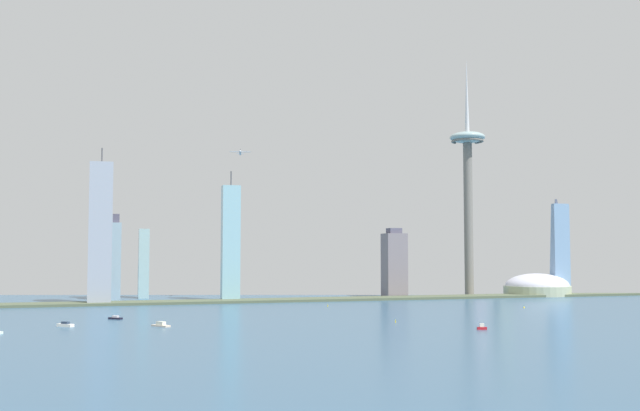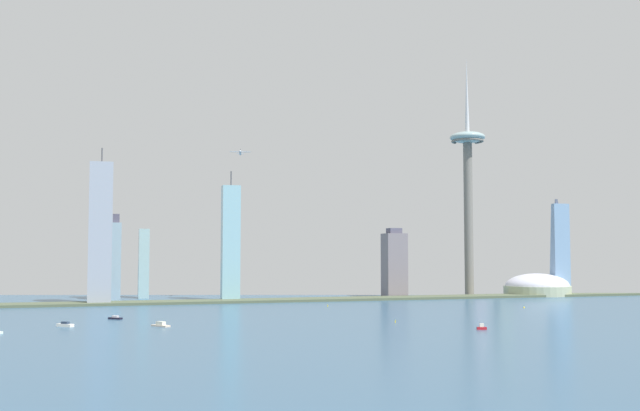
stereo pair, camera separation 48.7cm
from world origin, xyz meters
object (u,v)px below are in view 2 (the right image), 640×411
boat_3 (161,325)px  boat_2 (482,327)px  stadium_dome (537,287)px  channel_buoy_1 (395,321)px  skyscraper_8 (115,260)px  channel_buoy_2 (524,307)px  skyscraper_6 (231,243)px  skyscraper_3 (394,264)px  airplane (240,152)px  observation_tower (468,168)px  skyscraper_2 (503,251)px  skyscraper_7 (397,265)px  skyscraper_9 (477,248)px  boat_1 (115,318)px  skyscraper_0 (109,262)px  skyscraper_4 (144,263)px  channel_buoy_0 (328,305)px  boat_4 (65,325)px  skyscraper_1 (558,249)px  skyscraper_5 (101,233)px

boat_3 → boat_2: bearing=30.5°
stadium_dome → channel_buoy_1: size_ratio=32.16×
skyscraper_8 → boat_3: (33.93, -330.79, -48.38)m
channel_buoy_2 → skyscraper_6: bearing=145.5°
skyscraper_3 → airplane: bearing=178.1°
observation_tower → skyscraper_8: observation_tower is taller
skyscraper_2 → skyscraper_3: bearing=-160.6°
skyscraper_3 → skyscraper_7: size_ratio=0.89×
channel_buoy_1 → channel_buoy_2: bearing=29.7°
skyscraper_6 → airplane: airplane is taller
skyscraper_9 → boat_1: 592.41m
boat_1 → boat_3: 83.13m
skyscraper_0 → boat_1: size_ratio=9.29×
skyscraper_4 → skyscraper_7: (345.89, -15.78, -3.29)m
skyscraper_2 → skyscraper_4: skyscraper_2 is taller
skyscraper_4 → channel_buoy_1: 436.41m
channel_buoy_1 → channel_buoy_2: channel_buoy_1 is taller
skyscraper_2 → channel_buoy_0: (-335.17, -203.06, -59.47)m
skyscraper_0 → channel_buoy_1: size_ratio=41.82×
skyscraper_3 → skyscraper_0: bearing=169.4°
skyscraper_7 → boat_4: skyscraper_7 is taller
observation_tower → stadium_dome: (99.69, -6.83, -162.79)m
channel_buoy_2 → channel_buoy_0: bearing=157.9°
channel_buoy_1 → stadium_dome: bearing=42.4°
skyscraper_0 → channel_buoy_2: (425.57, -278.13, -45.43)m
skyscraper_3 → airplane: airplane is taller
airplane → boat_3: bearing=-10.4°
skyscraper_1 → boat_2: 494.71m
skyscraper_1 → boat_4: size_ratio=9.41×
boat_2 → channel_buoy_1: boat_2 is taller
skyscraper_4 → skyscraper_5: (-52.86, -99.14, 36.51)m
skyscraper_2 → stadium_dome: bearing=-89.5°
skyscraper_8 → airplane: (149.78, -25.59, 135.58)m
stadium_dome → boat_4: 654.34m
skyscraper_2 → observation_tower: bearing=-140.6°
observation_tower → skyscraper_7: bearing=141.1°
observation_tower → skyscraper_9: 141.94m
skyscraper_7 → skyscraper_8: 382.13m
observation_tower → skyscraper_0: (-467.28, 77.20, -127.55)m
skyscraper_3 → boat_1: size_ratio=7.17×
boat_4 → skyscraper_5: bearing=-51.4°
skyscraper_3 → skyscraper_2: bearing=19.4°
boat_4 → observation_tower: bearing=-108.0°
skyscraper_0 → skyscraper_9: size_ratio=0.90×
skyscraper_1 → boat_4: (-631.39, -258.02, -62.76)m
skyscraper_9 → channel_buoy_2: skyscraper_9 is taller
skyscraper_1 → boat_3: bearing=-153.5°
skyscraper_1 → skyscraper_2: skyscraper_1 is taller
skyscraper_0 → channel_buoy_0: size_ratio=41.88×
stadium_dome → skyscraper_6: (-425.02, 1.18, 59.37)m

